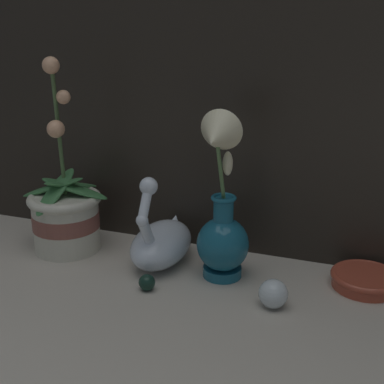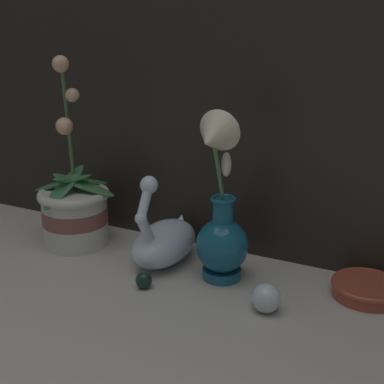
{
  "view_description": "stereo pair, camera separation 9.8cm",
  "coord_description": "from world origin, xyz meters",
  "px_view_note": "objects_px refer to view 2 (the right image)",
  "views": [
    {
      "loc": [
        0.31,
        -0.74,
        0.48
      ],
      "look_at": [
        -0.01,
        0.13,
        0.17
      ],
      "focal_mm": 50.0,
      "sensor_mm": 36.0,
      "label": 1
    },
    {
      "loc": [
        0.4,
        -0.7,
        0.48
      ],
      "look_at": [
        -0.01,
        0.13,
        0.17
      ],
      "focal_mm": 50.0,
      "sensor_mm": 36.0,
      "label": 2
    }
  ],
  "objects_px": {
    "blue_vase": "(220,223)",
    "amber_dish": "(367,288)",
    "orchid_potted_plant": "(75,209)",
    "swan_figurine": "(164,240)",
    "glass_sphere": "(266,298)"
  },
  "relations": [
    {
      "from": "blue_vase",
      "to": "amber_dish",
      "type": "xyz_separation_m",
      "value": [
        0.26,
        0.06,
        -0.1
      ]
    },
    {
      "from": "amber_dish",
      "to": "orchid_potted_plant",
      "type": "bearing_deg",
      "value": -175.96
    },
    {
      "from": "swan_figurine",
      "to": "amber_dish",
      "type": "distance_m",
      "value": 0.39
    },
    {
      "from": "glass_sphere",
      "to": "amber_dish",
      "type": "distance_m",
      "value": 0.19
    },
    {
      "from": "orchid_potted_plant",
      "to": "glass_sphere",
      "type": "xyz_separation_m",
      "value": [
        0.46,
        -0.08,
        -0.06
      ]
    },
    {
      "from": "orchid_potted_plant",
      "to": "swan_figurine",
      "type": "xyz_separation_m",
      "value": [
        0.21,
        0.01,
        -0.03
      ]
    },
    {
      "from": "blue_vase",
      "to": "amber_dish",
      "type": "height_order",
      "value": "blue_vase"
    },
    {
      "from": "orchid_potted_plant",
      "to": "swan_figurine",
      "type": "relative_size",
      "value": 2.02
    },
    {
      "from": "orchid_potted_plant",
      "to": "glass_sphere",
      "type": "relative_size",
      "value": 7.91
    },
    {
      "from": "orchid_potted_plant",
      "to": "swan_figurine",
      "type": "distance_m",
      "value": 0.22
    },
    {
      "from": "orchid_potted_plant",
      "to": "blue_vase",
      "type": "xyz_separation_m",
      "value": [
        0.35,
        -0.02,
        0.04
      ]
    },
    {
      "from": "swan_figurine",
      "to": "blue_vase",
      "type": "xyz_separation_m",
      "value": [
        0.13,
        -0.02,
        0.07
      ]
    },
    {
      "from": "swan_figurine",
      "to": "glass_sphere",
      "type": "relative_size",
      "value": 3.92
    },
    {
      "from": "swan_figurine",
      "to": "glass_sphere",
      "type": "xyz_separation_m",
      "value": [
        0.25,
        -0.09,
        -0.02
      ]
    },
    {
      "from": "blue_vase",
      "to": "amber_dish",
      "type": "distance_m",
      "value": 0.28
    }
  ]
}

